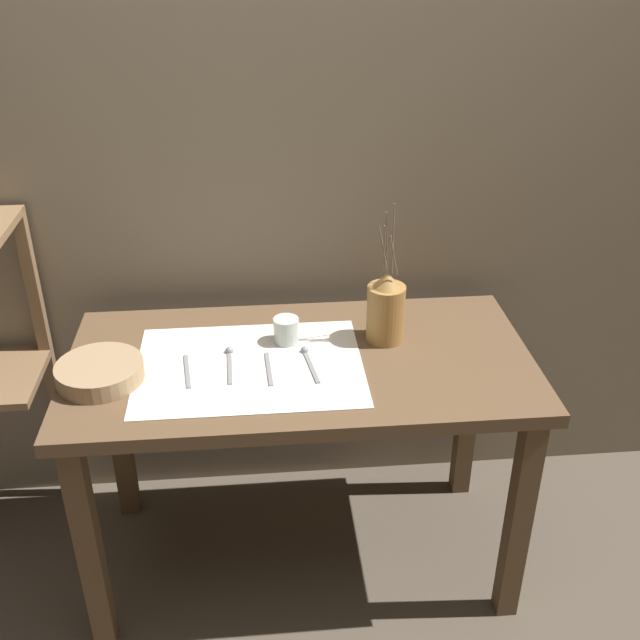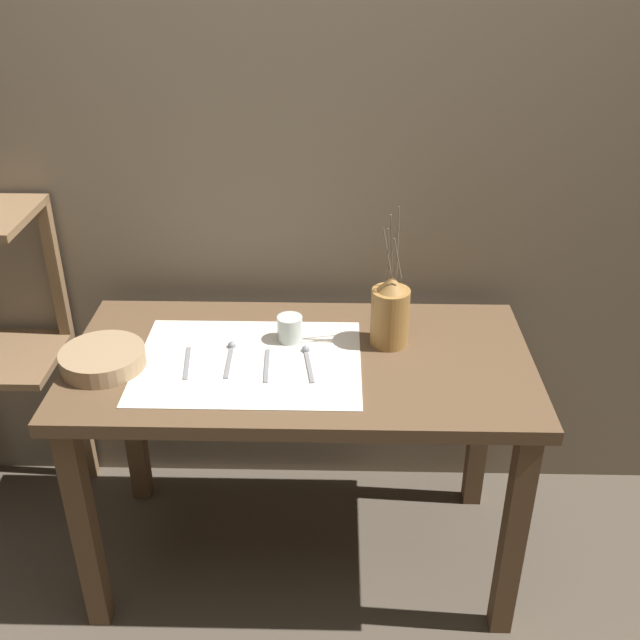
% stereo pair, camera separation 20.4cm
% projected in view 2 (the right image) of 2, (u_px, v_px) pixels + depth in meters
% --- Properties ---
extents(ground_plane, '(12.00, 12.00, 0.00)m').
position_uv_depth(ground_plane, '(303.00, 552.00, 2.46)').
color(ground_plane, brown).
extents(stone_wall_back, '(7.00, 0.06, 2.40)m').
position_uv_depth(stone_wall_back, '(305.00, 157.00, 2.27)').
color(stone_wall_back, '#7A6B56').
rests_on(stone_wall_back, ground_plane).
extents(wooden_table, '(1.30, 0.66, 0.76)m').
position_uv_depth(wooden_table, '(301.00, 389.00, 2.15)').
color(wooden_table, brown).
rests_on(wooden_table, ground_plane).
extents(linen_cloth, '(0.62, 0.46, 0.00)m').
position_uv_depth(linen_cloth, '(249.00, 362.00, 2.07)').
color(linen_cloth, silver).
rests_on(linen_cloth, wooden_table).
extents(pitcher_with_flowers, '(0.11, 0.11, 0.42)m').
position_uv_depth(pitcher_with_flowers, '(390.00, 313.00, 2.12)').
color(pitcher_with_flowers, olive).
rests_on(pitcher_with_flowers, wooden_table).
extents(wooden_bowl, '(0.23, 0.23, 0.05)m').
position_uv_depth(wooden_bowl, '(103.00, 359.00, 2.04)').
color(wooden_bowl, '#9E7F5B').
rests_on(wooden_bowl, wooden_table).
extents(glass_tumbler_near, '(0.07, 0.07, 0.07)m').
position_uv_depth(glass_tumbler_near, '(290.00, 328.00, 2.16)').
color(glass_tumbler_near, '#B7C1BC').
rests_on(glass_tumbler_near, wooden_table).
extents(knife_center, '(0.03, 0.17, 0.00)m').
position_uv_depth(knife_center, '(187.00, 363.00, 2.06)').
color(knife_center, gray).
rests_on(knife_center, wooden_table).
extents(spoon_outer, '(0.02, 0.18, 0.02)m').
position_uv_depth(spoon_outer, '(231.00, 351.00, 2.11)').
color(spoon_outer, gray).
rests_on(spoon_outer, wooden_table).
extents(fork_outer, '(0.02, 0.17, 0.00)m').
position_uv_depth(fork_outer, '(267.00, 366.00, 2.05)').
color(fork_outer, gray).
rests_on(fork_outer, wooden_table).
extents(spoon_inner, '(0.04, 0.18, 0.02)m').
position_uv_depth(spoon_inner, '(307.00, 355.00, 2.09)').
color(spoon_inner, gray).
rests_on(spoon_inner, wooden_table).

